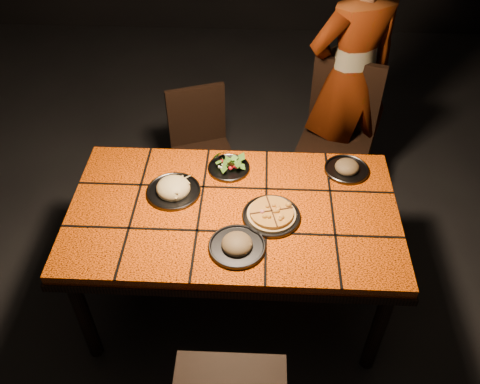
{
  "coord_description": "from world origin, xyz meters",
  "views": [
    {
      "loc": [
        0.11,
        -1.73,
        2.5
      ],
      "look_at": [
        0.03,
        0.05,
        0.82
      ],
      "focal_mm": 38.0,
      "sensor_mm": 36.0,
      "label": 1
    }
  ],
  "objects_px": {
    "dining_table": "(233,220)",
    "plate_pizza": "(271,215)",
    "diner": "(351,79)",
    "chair_far_left": "(201,142)",
    "plate_pasta": "(173,189)",
    "chair_far_right": "(339,128)"
  },
  "relations": [
    {
      "from": "chair_far_left",
      "to": "plate_pasta",
      "type": "relative_size",
      "value": 3.04
    },
    {
      "from": "chair_far_right",
      "to": "plate_pasta",
      "type": "distance_m",
      "value": 1.28
    },
    {
      "from": "plate_pizza",
      "to": "chair_far_right",
      "type": "bearing_deg",
      "value": 66.26
    },
    {
      "from": "plate_pizza",
      "to": "diner",
      "type": "bearing_deg",
      "value": 66.65
    },
    {
      "from": "dining_table",
      "to": "diner",
      "type": "distance_m",
      "value": 1.29
    },
    {
      "from": "chair_far_left",
      "to": "plate_pizza",
      "type": "distance_m",
      "value": 1.07
    },
    {
      "from": "dining_table",
      "to": "chair_far_right",
      "type": "xyz_separation_m",
      "value": [
        0.62,
        0.95,
        -0.11
      ]
    },
    {
      "from": "chair_far_right",
      "to": "diner",
      "type": "relative_size",
      "value": 0.58
    },
    {
      "from": "plate_pizza",
      "to": "plate_pasta",
      "type": "distance_m",
      "value": 0.51
    },
    {
      "from": "chair_far_left",
      "to": "plate_pasta",
      "type": "height_order",
      "value": "same"
    },
    {
      "from": "diner",
      "to": "chair_far_right",
      "type": "bearing_deg",
      "value": 45.73
    },
    {
      "from": "chair_far_left",
      "to": "plate_pasta",
      "type": "bearing_deg",
      "value": -112.8
    },
    {
      "from": "dining_table",
      "to": "plate_pizza",
      "type": "xyz_separation_m",
      "value": [
        0.19,
        -0.05,
        0.1
      ]
    },
    {
      "from": "chair_far_right",
      "to": "plate_pasta",
      "type": "height_order",
      "value": "chair_far_right"
    },
    {
      "from": "diner",
      "to": "plate_pasta",
      "type": "xyz_separation_m",
      "value": [
        -0.98,
        -0.98,
        -0.07
      ]
    },
    {
      "from": "diner",
      "to": "plate_pasta",
      "type": "bearing_deg",
      "value": 21.13
    },
    {
      "from": "chair_far_right",
      "to": "plate_pasta",
      "type": "relative_size",
      "value": 3.59
    },
    {
      "from": "diner",
      "to": "plate_pasta",
      "type": "distance_m",
      "value": 1.39
    },
    {
      "from": "chair_far_left",
      "to": "chair_far_right",
      "type": "xyz_separation_m",
      "value": [
        0.89,
        0.08,
        0.09
      ]
    },
    {
      "from": "diner",
      "to": "plate_pizza",
      "type": "bearing_deg",
      "value": 42.67
    },
    {
      "from": "dining_table",
      "to": "diner",
      "type": "relative_size",
      "value": 0.96
    },
    {
      "from": "diner",
      "to": "plate_pizza",
      "type": "relative_size",
      "value": 5.96
    }
  ]
}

